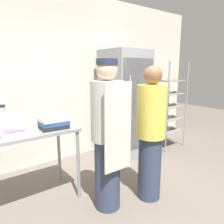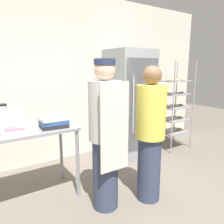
{
  "view_description": "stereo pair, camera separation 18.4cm",
  "coord_description": "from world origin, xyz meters",
  "px_view_note": "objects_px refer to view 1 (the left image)",
  "views": [
    {
      "loc": [
        -1.77,
        -1.42,
        1.65
      ],
      "look_at": [
        -0.1,
        0.77,
        1.09
      ],
      "focal_mm": 35.0,
      "sensor_mm": 36.0,
      "label": 1
    },
    {
      "loc": [
        -1.62,
        -1.53,
        1.65
      ],
      "look_at": [
        -0.1,
        0.77,
        1.09
      ],
      "focal_mm": 35.0,
      "sensor_mm": 36.0,
      "label": 2
    }
  ],
  "objects_px": {
    "person_customer": "(151,134)",
    "baking_rack": "(168,106)",
    "donut_box": "(14,131)",
    "person_baker": "(108,134)",
    "binder_stack": "(54,123)",
    "refrigerator": "(125,104)",
    "blender_pitcher": "(1,120)"
  },
  "relations": [
    {
      "from": "binder_stack",
      "to": "donut_box",
      "type": "bearing_deg",
      "value": -178.44
    },
    {
      "from": "baking_rack",
      "to": "blender_pitcher",
      "type": "relative_size",
      "value": 5.76
    },
    {
      "from": "person_customer",
      "to": "blender_pitcher",
      "type": "bearing_deg",
      "value": 148.19
    },
    {
      "from": "baking_rack",
      "to": "binder_stack",
      "type": "xyz_separation_m",
      "value": [
        -2.66,
        -0.41,
        0.13
      ]
    },
    {
      "from": "refrigerator",
      "to": "donut_box",
      "type": "relative_size",
      "value": 7.27
    },
    {
      "from": "person_baker",
      "to": "person_customer",
      "type": "relative_size",
      "value": 1.04
    },
    {
      "from": "baking_rack",
      "to": "person_customer",
      "type": "relative_size",
      "value": 1.06
    },
    {
      "from": "blender_pitcher",
      "to": "person_customer",
      "type": "relative_size",
      "value": 0.18
    },
    {
      "from": "blender_pitcher",
      "to": "person_baker",
      "type": "bearing_deg",
      "value": -39.15
    },
    {
      "from": "blender_pitcher",
      "to": "binder_stack",
      "type": "xyz_separation_m",
      "value": [
        0.53,
        -0.23,
        -0.07
      ]
    },
    {
      "from": "donut_box",
      "to": "binder_stack",
      "type": "relative_size",
      "value": 0.81
    },
    {
      "from": "donut_box",
      "to": "blender_pitcher",
      "type": "distance_m",
      "value": 0.27
    },
    {
      "from": "blender_pitcher",
      "to": "person_baker",
      "type": "height_order",
      "value": "person_baker"
    },
    {
      "from": "binder_stack",
      "to": "refrigerator",
      "type": "bearing_deg",
      "value": 20.34
    },
    {
      "from": "donut_box",
      "to": "refrigerator",
      "type": "bearing_deg",
      "value": 16.52
    },
    {
      "from": "refrigerator",
      "to": "donut_box",
      "type": "bearing_deg",
      "value": -163.48
    },
    {
      "from": "donut_box",
      "to": "person_customer",
      "type": "height_order",
      "value": "person_customer"
    },
    {
      "from": "refrigerator",
      "to": "person_baker",
      "type": "relative_size",
      "value": 1.13
    },
    {
      "from": "donut_box",
      "to": "person_customer",
      "type": "xyz_separation_m",
      "value": [
        1.41,
        -0.68,
        -0.12
      ]
    },
    {
      "from": "donut_box",
      "to": "blender_pitcher",
      "type": "relative_size",
      "value": 0.88
    },
    {
      "from": "baking_rack",
      "to": "person_baker",
      "type": "height_order",
      "value": "baking_rack"
    },
    {
      "from": "blender_pitcher",
      "to": "binder_stack",
      "type": "relative_size",
      "value": 0.92
    },
    {
      "from": "person_customer",
      "to": "refrigerator",
      "type": "bearing_deg",
      "value": 61.92
    },
    {
      "from": "refrigerator",
      "to": "baking_rack",
      "type": "xyz_separation_m",
      "value": [
        1.01,
        -0.21,
        -0.11
      ]
    },
    {
      "from": "donut_box",
      "to": "person_customer",
      "type": "bearing_deg",
      "value": -25.67
    },
    {
      "from": "person_customer",
      "to": "person_baker",
      "type": "bearing_deg",
      "value": 164.04
    },
    {
      "from": "refrigerator",
      "to": "person_customer",
      "type": "relative_size",
      "value": 1.17
    },
    {
      "from": "blender_pitcher",
      "to": "donut_box",
      "type": "bearing_deg",
      "value": -73.69
    },
    {
      "from": "donut_box",
      "to": "person_baker",
      "type": "relative_size",
      "value": 0.16
    },
    {
      "from": "baking_rack",
      "to": "person_customer",
      "type": "distance_m",
      "value": 2.03
    },
    {
      "from": "refrigerator",
      "to": "binder_stack",
      "type": "bearing_deg",
      "value": -159.66
    },
    {
      "from": "person_customer",
      "to": "baking_rack",
      "type": "bearing_deg",
      "value": 32.8
    }
  ]
}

